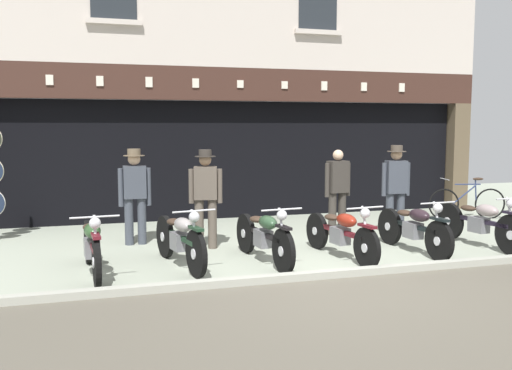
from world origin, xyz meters
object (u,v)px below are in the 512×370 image
at_px(motorcycle_center_left, 264,235).
at_px(shopkeeper_center, 206,194).
at_px(motorcycle_center_right, 414,227).
at_px(motorcycle_right, 480,222).
at_px(salesman_left, 135,191).
at_px(salesman_right, 338,188).
at_px(motorcycle_left, 180,238).
at_px(assistant_far_right, 396,185).
at_px(advert_board_far, 344,135).
at_px(advert_board_near, 299,140).
at_px(motorcycle_center, 341,232).
at_px(motorcycle_far_left, 92,244).
at_px(leaning_bicycle, 467,202).

xyz_separation_m(motorcycle_center_left, shopkeeper_center, (-0.64, 1.22, 0.50)).
relative_size(motorcycle_center_right, motorcycle_right, 0.94).
relative_size(salesman_left, shopkeeper_center, 1.00).
bearing_deg(salesman_right, shopkeeper_center, 0.47).
distance_m(motorcycle_right, salesman_right, 2.57).
height_order(motorcycle_left, motorcycle_center_left, motorcycle_left).
bearing_deg(assistant_far_right, advert_board_far, -89.61).
bearing_deg(motorcycle_left, advert_board_near, -140.31).
distance_m(motorcycle_right, advert_board_near, 4.75).
bearing_deg(assistant_far_right, advert_board_near, -67.18).
distance_m(motorcycle_center_left, motorcycle_center, 1.24).
distance_m(motorcycle_center_right, assistant_far_right, 1.62).
xyz_separation_m(motorcycle_right, shopkeeper_center, (-4.49, 1.23, 0.50)).
xyz_separation_m(salesman_left, advert_board_near, (3.94, 2.37, 0.79)).
height_order(motorcycle_center, motorcycle_center_right, motorcycle_center_right).
bearing_deg(motorcycle_center, motorcycle_far_left, -8.43).
bearing_deg(motorcycle_left, motorcycle_center_left, 164.89).
xyz_separation_m(motorcycle_left, salesman_left, (-0.49, 1.79, 0.50)).
distance_m(motorcycle_center, assistant_far_right, 2.39).
bearing_deg(advert_board_far, motorcycle_left, -137.79).
distance_m(motorcycle_far_left, motorcycle_left, 1.24).
xyz_separation_m(motorcycle_left, shopkeeper_center, (0.61, 1.12, 0.50)).
xyz_separation_m(motorcycle_center, advert_board_near, (0.95, 4.33, 1.31)).
bearing_deg(leaning_bicycle, motorcycle_far_left, 121.74).
distance_m(salesman_right, advert_board_far, 3.02).
xyz_separation_m(salesman_left, assistant_far_right, (4.80, -0.49, 0.01)).
distance_m(motorcycle_center, shopkeeper_center, 2.34).
height_order(motorcycle_center_right, advert_board_near, advert_board_near).
xyz_separation_m(motorcycle_center_left, assistant_far_right, (3.05, 1.40, 0.52)).
xyz_separation_m(motorcycle_center_right, salesman_left, (-4.30, 1.94, 0.51)).
relative_size(motorcycle_far_left, salesman_left, 1.21).
relative_size(motorcycle_center_right, assistant_far_right, 1.16).
height_order(motorcycle_right, salesman_left, salesman_left).
bearing_deg(leaning_bicycle, salesman_left, 109.47).
bearing_deg(shopkeeper_center, motorcycle_left, 73.86).
relative_size(advert_board_near, advert_board_far, 1.20).
bearing_deg(motorcycle_far_left, leaning_bicycle, -166.81).
bearing_deg(motorcycle_right, advert_board_near, -75.01).
xyz_separation_m(shopkeeper_center, advert_board_near, (2.83, 3.04, 0.79)).
bearing_deg(leaning_bicycle, shopkeeper_center, 116.44).
bearing_deg(assistant_far_right, salesman_left, 0.17).
bearing_deg(advert_board_near, advert_board_far, -0.01).
bearing_deg(motorcycle_center, salesman_left, -40.22).
relative_size(motorcycle_center_left, motorcycle_center, 1.01).
bearing_deg(motorcycle_center_left, motorcycle_left, -10.58).
relative_size(motorcycle_right, salesman_right, 1.29).
bearing_deg(advert_board_near, motorcycle_center_left, -117.21).
bearing_deg(salesman_left, advert_board_far, -155.78).
distance_m(salesman_right, assistant_far_right, 1.10).
distance_m(motorcycle_center_left, assistant_far_right, 3.40).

